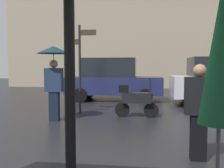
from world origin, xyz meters
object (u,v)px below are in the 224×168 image
object	(u,v)px
pedestrian_with_umbrella	(54,65)
parked_scooter	(135,100)
folded_patio_umbrella_near	(220,66)
pedestrian_with_bag	(200,106)
parked_car_right	(113,79)
street_signpost	(80,60)
parked_car_left	(223,81)

from	to	relation	value
pedestrian_with_umbrella	parked_scooter	world-z (taller)	pedestrian_with_umbrella
folded_patio_umbrella_near	pedestrian_with_umbrella	size ratio (longest dim) A/B	1.07
pedestrian_with_bag	pedestrian_with_umbrella	bearing A→B (deg)	83.94
parked_car_right	street_signpost	world-z (taller)	street_signpost
pedestrian_with_umbrella	parked_car_right	size ratio (longest dim) A/B	0.49
pedestrian_with_bag	street_signpost	size ratio (longest dim) A/B	0.54
pedestrian_with_umbrella	folded_patio_umbrella_near	bearing A→B (deg)	-131.90
folded_patio_umbrella_near	parked_scooter	size ratio (longest dim) A/B	1.71
parked_scooter	street_signpost	xyz separation A→B (m)	(-1.87, 0.45, 1.24)
parked_car_left	parked_car_right	bearing A→B (deg)	-1.76
folded_patio_umbrella_near	parked_car_left	world-z (taller)	folded_patio_umbrella_near
parked_car_left	parked_car_right	distance (m)	4.75
pedestrian_with_umbrella	parked_car_left	distance (m)	6.87
parked_scooter	folded_patio_umbrella_near	bearing A→B (deg)	-72.52
pedestrian_with_bag	parked_car_right	world-z (taller)	parked_car_right
pedestrian_with_bag	folded_patio_umbrella_near	bearing A→B (deg)	-156.60
folded_patio_umbrella_near	parked_car_right	bearing A→B (deg)	103.01
folded_patio_umbrella_near	pedestrian_with_bag	xyz separation A→B (m)	(0.24, 1.82, -0.66)
pedestrian_with_bag	parked_car_right	xyz separation A→B (m)	(-2.34, 7.28, 0.08)
parked_scooter	street_signpost	distance (m)	2.29
pedestrian_with_bag	parked_scooter	xyz separation A→B (m)	(-1.17, 3.42, -0.36)
pedestrian_with_umbrella	parked_car_left	world-z (taller)	pedestrian_with_umbrella
parked_scooter	parked_car_left	size ratio (longest dim) A/B	0.32
pedestrian_with_bag	parked_car_right	bearing A→B (deg)	48.74
pedestrian_with_umbrella	parked_scooter	bearing A→B (deg)	-59.10
parked_car_right	street_signpost	bearing A→B (deg)	-89.59
pedestrian_with_umbrella	parked_car_left	bearing A→B (deg)	-45.91
parked_car_right	street_signpost	size ratio (longest dim) A/B	1.49
pedestrian_with_umbrella	parked_car_right	world-z (taller)	pedestrian_with_umbrella
folded_patio_umbrella_near	pedestrian_with_umbrella	xyz separation A→B (m)	(-3.25, 4.44, 0.05)
pedestrian_with_umbrella	parked_car_right	bearing A→B (deg)	-1.95
parked_car_left	parked_car_right	xyz separation A→B (m)	(-4.64, 1.01, -0.00)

